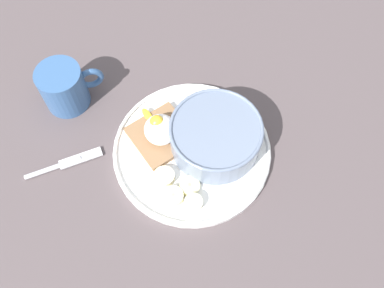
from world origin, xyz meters
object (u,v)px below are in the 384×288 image
(banana_slice_left, at_px, (190,186))
(coffee_mug, at_px, (64,87))
(banana_slice_right, at_px, (173,196))
(knife, at_px, (63,164))
(poached_egg, at_px, (160,128))
(banana_slice_front, at_px, (193,203))
(oatmeal_bowl, at_px, (215,135))
(toast_slice, at_px, (161,136))
(banana_slice_back, at_px, (164,177))

(banana_slice_left, relative_size, coffee_mug, 0.31)
(banana_slice_right, bearing_deg, knife, 56.64)
(poached_egg, distance_m, banana_slice_left, 0.10)
(banana_slice_front, xyz_separation_m, knife, (0.12, 0.18, -0.01))
(oatmeal_bowl, height_order, banana_slice_left, oatmeal_bowl)
(banana_slice_right, bearing_deg, banana_slice_left, -69.02)
(toast_slice, relative_size, banana_slice_front, 3.20)
(oatmeal_bowl, bearing_deg, poached_egg, 67.07)
(banana_slice_front, height_order, banana_slice_left, banana_slice_front)
(poached_egg, height_order, knife, poached_egg)
(toast_slice, distance_m, banana_slice_left, 0.10)
(oatmeal_bowl, relative_size, toast_slice, 1.26)
(poached_egg, distance_m, banana_slice_right, 0.11)
(banana_slice_left, distance_m, knife, 0.21)
(banana_slice_right, xyz_separation_m, coffee_mug, (0.23, 0.13, 0.02))
(banana_slice_front, bearing_deg, banana_slice_back, 31.72)
(coffee_mug, bearing_deg, poached_egg, -130.70)
(oatmeal_bowl, xyz_separation_m, banana_slice_back, (-0.04, 0.09, -0.02))
(banana_slice_right, relative_size, coffee_mug, 0.41)
(banana_slice_right, bearing_deg, banana_slice_front, -123.75)
(banana_slice_front, xyz_separation_m, banana_slice_left, (0.03, -0.00, -0.00))
(toast_slice, height_order, coffee_mug, coffee_mug)
(oatmeal_bowl, relative_size, banana_slice_left, 4.42)
(banana_slice_left, height_order, banana_slice_back, banana_slice_back)
(banana_slice_right, xyz_separation_m, knife, (0.10, 0.16, -0.01))
(coffee_mug, bearing_deg, banana_slice_back, -146.84)
(banana_slice_left, bearing_deg, banana_slice_front, 176.81)
(banana_slice_right, bearing_deg, coffee_mug, 30.04)
(banana_slice_front, xyz_separation_m, banana_slice_back, (0.05, 0.03, -0.00))
(poached_egg, bearing_deg, oatmeal_bowl, -112.93)
(poached_egg, distance_m, banana_slice_front, 0.13)
(banana_slice_left, height_order, coffee_mug, coffee_mug)
(poached_egg, bearing_deg, banana_slice_right, 176.97)
(toast_slice, xyz_separation_m, banana_slice_left, (-0.10, -0.02, -0.00))
(toast_slice, xyz_separation_m, banana_slice_right, (-0.11, 0.01, 0.00))
(poached_egg, xyz_separation_m, knife, (-0.00, 0.16, -0.03))
(oatmeal_bowl, bearing_deg, toast_slice, 67.95)
(toast_slice, height_order, banana_slice_right, banana_slice_right)
(banana_slice_back, relative_size, coffee_mug, 0.39)
(oatmeal_bowl, height_order, banana_slice_right, oatmeal_bowl)
(banana_slice_right, distance_m, coffee_mug, 0.26)
(coffee_mug, bearing_deg, banana_slice_left, -143.50)
(poached_egg, relative_size, knife, 0.66)
(banana_slice_right, height_order, coffee_mug, coffee_mug)
(knife, bearing_deg, banana_slice_back, -114.36)
(banana_slice_back, bearing_deg, banana_slice_left, -125.08)
(banana_slice_front, distance_m, banana_slice_right, 0.03)
(poached_egg, relative_size, coffee_mug, 0.78)
(banana_slice_back, height_order, banana_slice_right, same)
(poached_egg, relative_size, banana_slice_back, 1.98)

